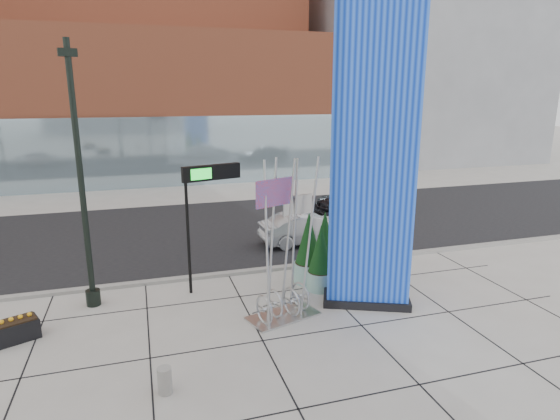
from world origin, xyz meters
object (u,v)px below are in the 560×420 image
object	(u,v)px
blue_pylon	(372,168)
public_art_sculpture	(284,277)
overhead_street_sign	(209,185)
concrete_bollard	(165,381)
lamp_post	(83,204)
car_silver_mid	(308,228)

from	to	relation	value
blue_pylon	public_art_sculpture	distance (m)	4.25
overhead_street_sign	concrete_bollard	bearing A→B (deg)	-124.78
lamp_post	overhead_street_sign	xyz separation A→B (m)	(3.84, 0.04, 0.38)
lamp_post	public_art_sculpture	bearing A→B (deg)	-24.59
lamp_post	blue_pylon	bearing A→B (deg)	-15.82
overhead_street_sign	blue_pylon	bearing A→B (deg)	-42.88
public_art_sculpture	car_silver_mid	bearing A→B (deg)	47.01
blue_pylon	overhead_street_sign	world-z (taller)	blue_pylon
public_art_sculpture	concrete_bollard	world-z (taller)	public_art_sculpture
blue_pylon	lamp_post	xyz separation A→B (m)	(-8.47, 2.40, -1.08)
blue_pylon	concrete_bollard	xyz separation A→B (m)	(-6.55, -2.94, -4.09)
blue_pylon	concrete_bollard	size ratio (longest dim) A/B	14.39
concrete_bollard	car_silver_mid	size ratio (longest dim) A/B	0.15
blue_pylon	car_silver_mid	distance (m)	7.36
concrete_bollard	overhead_street_sign	size ratio (longest dim) A/B	0.15
blue_pylon	concrete_bollard	distance (m)	8.27
blue_pylon	concrete_bollard	world-z (taller)	blue_pylon
public_art_sculpture	overhead_street_sign	world-z (taller)	public_art_sculpture
concrete_bollard	car_silver_mid	world-z (taller)	car_silver_mid
public_art_sculpture	concrete_bollard	distance (m)	4.72
blue_pylon	lamp_post	size ratio (longest dim) A/B	1.12
overhead_street_sign	car_silver_mid	xyz separation A→B (m)	(4.94, 3.92, -3.01)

